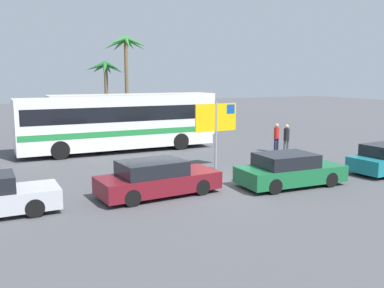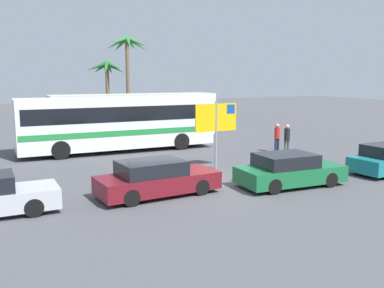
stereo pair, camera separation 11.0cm
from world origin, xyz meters
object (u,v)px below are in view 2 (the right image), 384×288
at_px(bus_rear_coach, 135,114).
at_px(car_green, 289,170).
at_px(bus_front_coach, 119,121).
at_px(car_maroon, 156,179).
at_px(ferry_sign, 217,120).
at_px(pedestrian_by_bus, 287,137).
at_px(pedestrian_near_sign, 277,136).

xyz_separation_m(bus_rear_coach, car_green, (1.67, -14.53, -1.15)).
height_order(bus_front_coach, bus_rear_coach, same).
xyz_separation_m(car_green, car_maroon, (-5.29, 1.01, 0.00)).
xyz_separation_m(bus_front_coach, car_maroon, (-1.41, -9.79, -1.15)).
relative_size(ferry_sign, car_maroon, 0.69).
xyz_separation_m(bus_rear_coach, pedestrian_by_bus, (5.78, -9.16, -0.75)).
bearing_deg(bus_rear_coach, car_maroon, -105.00).
bearing_deg(pedestrian_by_bus, bus_front_coach, 72.96).
distance_m(bus_front_coach, pedestrian_near_sign, 9.25).
distance_m(bus_rear_coach, pedestrian_by_bus, 10.85).
distance_m(ferry_sign, car_maroon, 5.52).
xyz_separation_m(bus_rear_coach, pedestrian_near_sign, (5.88, -8.13, -0.79)).
relative_size(bus_front_coach, pedestrian_near_sign, 6.71).
xyz_separation_m(ferry_sign, car_maroon, (-4.25, -3.10, -1.69)).
relative_size(car_green, pedestrian_by_bus, 2.51).
relative_size(bus_rear_coach, ferry_sign, 3.53).
distance_m(bus_front_coach, car_maroon, 9.96).
height_order(ferry_sign, pedestrian_near_sign, ferry_sign).
height_order(bus_front_coach, car_maroon, bus_front_coach).
bearing_deg(bus_rear_coach, pedestrian_near_sign, -54.13).
distance_m(ferry_sign, pedestrian_by_bus, 5.46).
bearing_deg(bus_front_coach, bus_rear_coach, 59.25).
distance_m(car_green, car_maroon, 5.39).
bearing_deg(car_maroon, car_green, -15.27).
relative_size(bus_front_coach, car_green, 2.59).
relative_size(car_maroon, pedestrian_by_bus, 2.64).
xyz_separation_m(bus_rear_coach, ferry_sign, (0.63, -10.42, 0.54)).
relative_size(bus_rear_coach, pedestrian_by_bus, 6.48).
bearing_deg(ferry_sign, pedestrian_by_bus, 11.50).
relative_size(bus_front_coach, pedestrian_by_bus, 6.48).
xyz_separation_m(ferry_sign, car_green, (1.04, -4.11, -1.69)).
bearing_deg(ferry_sign, pedestrian_near_sign, 21.28).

